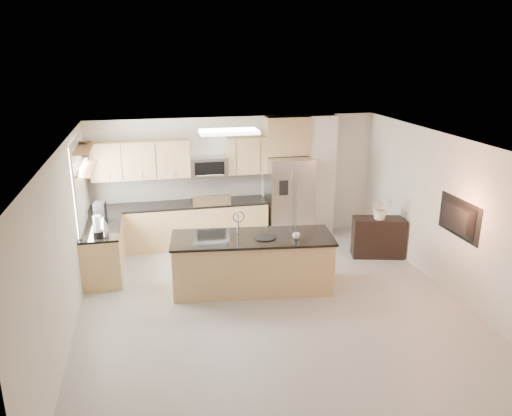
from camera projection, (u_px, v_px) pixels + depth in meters
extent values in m
plane|color=#A7A59E|center=(273.00, 307.00, 7.92)|extent=(6.50, 6.50, 0.00)
cube|color=white|center=(275.00, 145.00, 7.12)|extent=(6.00, 6.50, 0.02)
cube|color=beige|center=(236.00, 179.00, 10.55)|extent=(6.00, 0.02, 2.60)
cube|color=beige|center=(362.00, 353.00, 4.50)|extent=(6.00, 0.02, 2.60)
cube|color=beige|center=(64.00, 247.00, 6.91)|extent=(0.02, 6.50, 2.60)
cube|color=beige|center=(452.00, 217.00, 8.13)|extent=(0.02, 6.50, 2.60)
cube|color=tan|center=(181.00, 226.00, 10.26)|extent=(3.55, 0.65, 0.88)
cube|color=black|center=(180.00, 205.00, 10.12)|extent=(3.55, 0.66, 0.04)
cube|color=silver|center=(178.00, 187.00, 10.32)|extent=(3.55, 0.02, 0.52)
cube|color=tan|center=(104.00, 252.00, 8.96)|extent=(0.65, 1.50, 0.88)
cube|color=black|center=(101.00, 228.00, 8.82)|extent=(0.66, 1.50, 0.04)
cube|color=black|center=(211.00, 223.00, 10.38)|extent=(0.76, 0.64, 0.90)
cube|color=black|center=(210.00, 202.00, 10.24)|extent=(0.76, 0.62, 0.03)
cube|color=#A7A7AA|center=(212.00, 201.00, 9.92)|extent=(0.76, 0.04, 0.22)
cube|color=tan|center=(140.00, 160.00, 9.84)|extent=(1.92, 0.33, 0.75)
cube|color=tan|center=(246.00, 155.00, 10.27)|extent=(0.82, 0.33, 0.75)
cube|color=#A7A7AA|center=(208.00, 167.00, 10.14)|extent=(0.76, 0.40, 0.40)
cube|color=black|center=(210.00, 169.00, 9.96)|extent=(0.60, 0.02, 0.28)
cube|color=#A7A7AA|center=(289.00, 199.00, 10.54)|extent=(0.92, 0.75, 1.78)
cube|color=gray|center=(294.00, 204.00, 10.18)|extent=(0.02, 0.01, 1.69)
cube|color=black|center=(284.00, 188.00, 10.02)|extent=(0.18, 0.03, 0.30)
cube|color=silver|center=(320.00, 176.00, 10.78)|extent=(0.60, 0.30, 2.60)
cube|color=white|center=(78.00, 188.00, 8.53)|extent=(0.03, 1.05, 1.55)
cube|color=white|center=(79.00, 188.00, 8.53)|extent=(0.03, 1.15, 1.65)
cube|color=brown|center=(85.00, 169.00, 8.56)|extent=(0.30, 1.20, 0.04)
cube|color=brown|center=(83.00, 148.00, 8.45)|extent=(0.30, 1.20, 0.04)
cube|color=white|center=(229.00, 132.00, 8.54)|extent=(1.00, 0.50, 0.06)
cube|color=tan|center=(252.00, 264.00, 8.45)|extent=(2.72, 1.22, 0.89)
cube|color=black|center=(252.00, 238.00, 8.30)|extent=(2.79, 1.28, 0.04)
cube|color=black|center=(240.00, 240.00, 8.27)|extent=(0.56, 0.41, 0.01)
cylinder|color=#A7A7AA|center=(238.00, 224.00, 8.41)|extent=(0.03, 0.03, 0.34)
torus|color=#A7A7AA|center=(238.00, 216.00, 8.31)|extent=(0.21, 0.03, 0.21)
cube|color=black|center=(378.00, 237.00, 9.77)|extent=(1.06, 0.64, 0.79)
imported|color=white|center=(296.00, 236.00, 8.20)|extent=(0.15, 0.15, 0.10)
cylinder|color=black|center=(265.00, 237.00, 8.24)|extent=(0.45, 0.45, 0.02)
cylinder|color=black|center=(98.00, 234.00, 8.27)|extent=(0.17, 0.17, 0.12)
cylinder|color=silver|center=(97.00, 223.00, 8.22)|extent=(0.13, 0.13, 0.27)
cone|color=#A7A7AA|center=(103.00, 222.00, 8.74)|extent=(0.19, 0.19, 0.21)
cylinder|color=black|center=(103.00, 216.00, 8.71)|extent=(0.04, 0.04, 0.04)
cube|color=black|center=(100.00, 212.00, 8.99)|extent=(0.22, 0.26, 0.37)
cylinder|color=#A7A7AA|center=(100.00, 218.00, 8.96)|extent=(0.12, 0.12, 0.13)
imported|color=#A7A7AA|center=(85.00, 141.00, 8.74)|extent=(0.44, 0.44, 0.08)
imported|color=silver|center=(382.00, 202.00, 9.50)|extent=(0.67, 0.60, 0.70)
imported|color=black|center=(454.00, 218.00, 7.91)|extent=(0.14, 1.08, 0.62)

